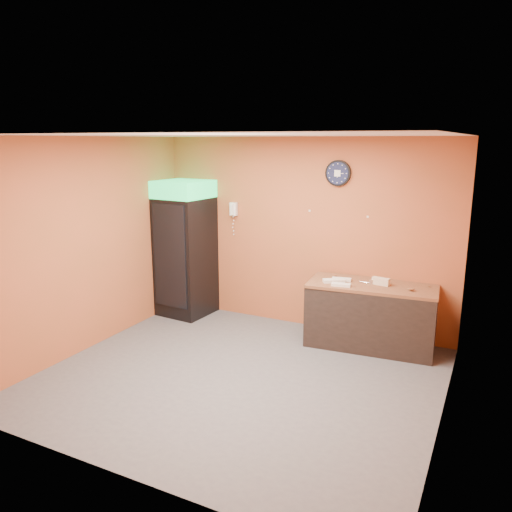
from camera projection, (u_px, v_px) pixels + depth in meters
The scene contains 15 objects.
floor at pixel (239, 378), 5.92m from camera, with size 4.50×4.50×0.00m, color #47474C.
back_wall at pixel (303, 234), 7.34m from camera, with size 4.50×0.02×2.80m, color #AF5531.
left_wall at pixel (88, 245), 6.57m from camera, with size 0.02×4.00×2.80m, color #AF5531.
right_wall at pixel (452, 289), 4.63m from camera, with size 0.02×4.00×2.80m, color #AF5531.
ceiling at pixel (237, 135), 5.28m from camera, with size 4.50×4.00×0.02m, color white.
beverage_cooler at pixel (184, 251), 7.87m from camera, with size 0.81×0.82×2.14m.
prep_counter at pixel (371, 317), 6.75m from camera, with size 1.67×0.74×0.84m, color black.
wall_clock at pixel (338, 173), 6.89m from camera, with size 0.36×0.06×0.36m.
wall_phone at pixel (233, 209), 7.72m from camera, with size 0.11×0.10×0.20m.
butcher_paper at pixel (372, 286), 6.65m from camera, with size 1.68×0.75×0.04m, color brown.
sub_roll_stack at pixel (381, 281), 6.60m from camera, with size 0.24×0.11×0.10m.
wrapped_sandwich_left at pixel (334, 281), 6.73m from camera, with size 0.29×0.11×0.04m, color silver.
wrapped_sandwich_mid at pixel (341, 285), 6.55m from camera, with size 0.25×0.10×0.04m, color silver.
wrapped_sandwich_right at pixel (342, 279), 6.80m from camera, with size 0.26×0.10×0.04m, color silver.
kitchen_tool at pixel (371, 282), 6.65m from camera, with size 0.06×0.06×0.06m, color silver.
Camera 1 is at (2.59, -4.78, 2.75)m, focal length 35.00 mm.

